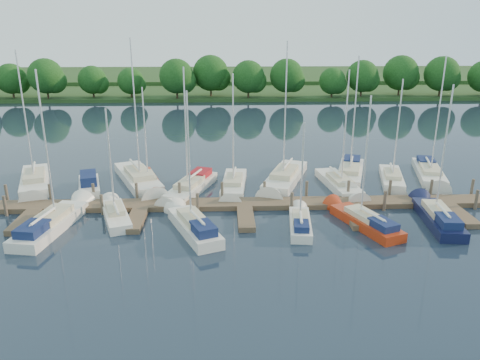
{
  "coord_description": "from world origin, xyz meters",
  "views": [
    {
      "loc": [
        -1.57,
        -26.49,
        13.75
      ],
      "look_at": [
        -0.32,
        8.0,
        2.2
      ],
      "focal_mm": 35.0,
      "sensor_mm": 36.0,
      "label": 1
    }
  ],
  "objects_px": {
    "dock": "(244,207)",
    "sailboat_n_5": "(234,186)",
    "motorboat": "(89,187)",
    "sailboat_s_2": "(193,227)",
    "sailboat_n_0": "(35,183)"
  },
  "relations": [
    {
      "from": "dock",
      "to": "sailboat_n_5",
      "type": "xyz_separation_m",
      "value": [
        -0.73,
        4.82,
        0.07
      ]
    },
    {
      "from": "motorboat",
      "to": "sailboat_s_2",
      "type": "bearing_deg",
      "value": 121.42
    },
    {
      "from": "sailboat_n_5",
      "to": "dock",
      "type": "bearing_deg",
      "value": 103.86
    },
    {
      "from": "sailboat_n_5",
      "to": "motorboat",
      "type": "bearing_deg",
      "value": 5.5
    },
    {
      "from": "dock",
      "to": "sailboat_s_2",
      "type": "distance_m",
      "value": 5.46
    },
    {
      "from": "sailboat_n_0",
      "to": "sailboat_n_5",
      "type": "distance_m",
      "value": 17.7
    },
    {
      "from": "sailboat_n_0",
      "to": "motorboat",
      "type": "relative_size",
      "value": 2.07
    },
    {
      "from": "dock",
      "to": "motorboat",
      "type": "distance_m",
      "value": 14.05
    },
    {
      "from": "dock",
      "to": "sailboat_n_0",
      "type": "height_order",
      "value": "sailboat_n_0"
    },
    {
      "from": "sailboat_s_2",
      "to": "dock",
      "type": "bearing_deg",
      "value": 24.26
    },
    {
      "from": "dock",
      "to": "sailboat_n_5",
      "type": "bearing_deg",
      "value": 98.65
    },
    {
      "from": "dock",
      "to": "sailboat_s_2",
      "type": "xyz_separation_m",
      "value": [
        -3.73,
        -3.98,
        0.15
      ]
    },
    {
      "from": "sailboat_n_5",
      "to": "sailboat_s_2",
      "type": "height_order",
      "value": "sailboat_n_5"
    },
    {
      "from": "motorboat",
      "to": "sailboat_n_5",
      "type": "height_order",
      "value": "sailboat_n_5"
    },
    {
      "from": "dock",
      "to": "sailboat_n_0",
      "type": "bearing_deg",
      "value": 161.48
    }
  ]
}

